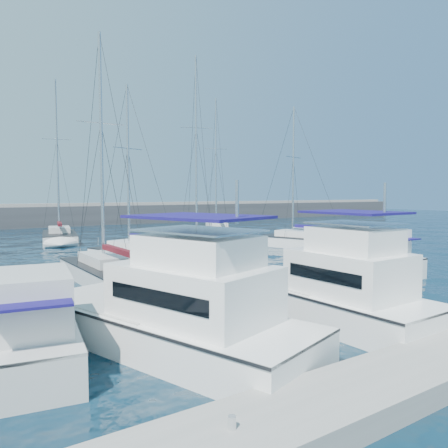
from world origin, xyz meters
TOP-DOWN VIEW (x-y plane):
  - ground at (0.00, 0.00)m, footprint 220.00×220.00m
  - breakwater at (0.00, 52.00)m, footprint 160.00×6.00m
  - dock_cleat_near_port at (-8.00, -11.00)m, footprint 0.16×0.16m
  - motor_yacht_port_outer at (-10.26, -4.22)m, footprint 3.52×6.58m
  - motor_yacht_port_inner at (-6.23, -5.38)m, footprint 6.50×10.86m
  - motor_yacht_stbd_inner at (0.29, -6.02)m, footprint 3.52×8.92m
  - motor_yacht_stbd_outer at (10.14, -0.25)m, footprint 2.50×6.29m
  - sailboat_mid_b at (-4.40, 6.05)m, footprint 3.09×9.21m
  - sailboat_mid_c at (-0.49, 11.68)m, footprint 5.06×8.02m
  - sailboat_mid_d at (6.49, 14.76)m, footprint 6.08×9.68m
  - sailboat_mid_e at (15.57, 11.89)m, footprint 5.29×8.16m
  - sailboat_back_b at (-1.73, 28.60)m, footprint 4.82×8.93m
  - sailboat_back_c at (15.37, 25.40)m, footprint 5.37×8.12m

SIDE VIEW (x-z plane):
  - ground at x=0.00m, z-range 0.00..0.00m
  - sailboat_mid_b at x=-4.40m, z-range -6.57..7.58m
  - sailboat_mid_e at x=15.57m, z-range -6.07..7.09m
  - sailboat_mid_c at x=-0.49m, z-range -5.96..6.98m
  - sailboat_mid_d at x=6.49m, z-range -7.99..9.06m
  - sailboat_back_b at x=-1.73m, z-range -7.86..8.95m
  - sailboat_back_c at x=15.37m, z-range -7.62..8.73m
  - dock_cleat_near_port at x=-8.00m, z-range 0.60..0.85m
  - motor_yacht_port_outer at x=-10.26m, z-range -0.66..2.54m
  - motor_yacht_stbd_outer at x=10.14m, z-range -0.66..2.54m
  - breakwater at x=0.00m, z-range -1.17..3.28m
  - motor_yacht_stbd_inner at x=0.29m, z-range -1.21..3.48m
  - motor_yacht_port_inner at x=-6.23m, z-range -1.21..3.48m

